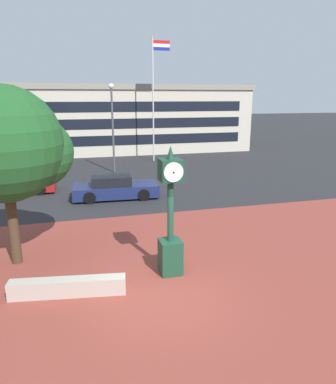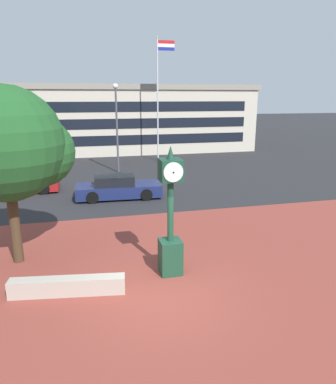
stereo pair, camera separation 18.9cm
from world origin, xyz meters
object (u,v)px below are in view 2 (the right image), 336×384
Objects in this scene: car_street_far at (118,188)px; flagpole_primary at (159,93)px; civic_building at (111,117)px; street_clock at (170,223)px; car_street_near at (21,183)px; plaza_tree at (13,146)px; street_lamp_post at (117,119)px.

flagpole_primary is at bearing 159.21° from car_street_far.
car_street_far is 21.61m from civic_building.
flagpole_primary is 11.14m from civic_building.
street_clock is at bearing 6.98° from car_street_far.
plaza_tree is at bearing 10.25° from car_street_near.
street_lamp_post is (0.11, 15.94, 2.20)m from street_clock.
plaza_tree is 10.17m from car_street_near.
car_street_near is 20.25m from civic_building.
street_clock is 20.88m from flagpole_primary.
flagpole_primary reaches higher than plaza_tree.
plaza_tree is 1.39× the size of car_street_near.
plaza_tree reaches higher than car_street_far.
street_lamp_post is (6.09, 4.29, 3.30)m from car_street_near.
civic_building is (0.99, 30.48, 1.60)m from street_clock.
plaza_tree is 20.00m from flagpole_primary.
street_clock is 0.70× the size of plaza_tree.
street_lamp_post reaches higher than plaza_tree.
street_clock reaches higher than car_street_near.
street_clock is at bearing -90.40° from street_lamp_post.
flagpole_primary reaches higher than car_street_far.
flagpole_primary is at bearing 131.74° from car_street_near.
flagpole_primary is at bearing -73.31° from civic_building.
car_street_far is 13.02m from flagpole_primary.
flagpole_primary is 1.60× the size of street_lamp_post.
street_lamp_post is at bearing -93.47° from civic_building.
car_street_far is (-0.67, 9.10, -1.10)m from street_clock.
street_clock is 0.64× the size of street_lamp_post.
plaza_tree is at bearing -108.79° from street_lamp_post.
street_lamp_post reaches higher than car_street_near.
flagpole_primary is at bearing 64.12° from plaza_tree.
flagpole_primary is (4.11, 20.06, 4.04)m from street_clock.
civic_building is at bearing 161.63° from car_street_near.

